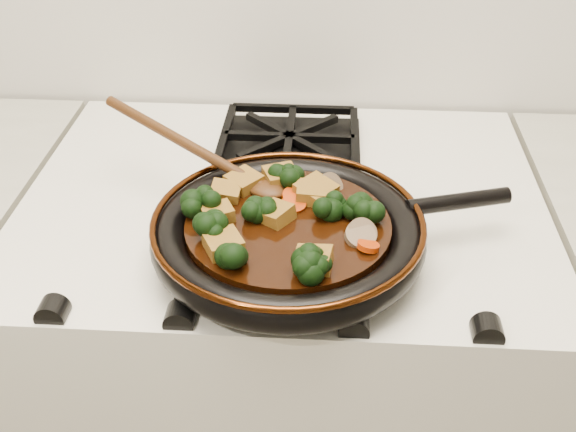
{
  "coord_description": "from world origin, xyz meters",
  "views": [
    {
      "loc": [
        0.06,
        0.8,
        1.47
      ],
      "look_at": [
        0.02,
        1.53,
        0.97
      ],
      "focal_mm": 45.0,
      "sensor_mm": 36.0,
      "label": 1
    }
  ],
  "objects": [
    {
      "name": "broccoli_floret_3",
      "position": [
        -0.02,
        1.54,
        0.97
      ],
      "size": [
        0.08,
        0.08,
        0.07
      ],
      "primitive_type": null,
      "rotation": [
        0.23,
        -0.25,
        1.88
      ],
      "color": "black",
      "rests_on": "braising_sauce"
    },
    {
      "name": "carrot_coin_2",
      "position": [
        0.02,
        1.59,
        0.96
      ],
      "size": [
        0.03,
        0.03,
        0.02
      ],
      "primitive_type": "cylinder",
      "rotation": [
        0.26,
        0.21,
        0.0
      ],
      "color": "#BD3205",
      "rests_on": "braising_sauce"
    },
    {
      "name": "tofu_cube_5",
      "position": [
        0.0,
        1.54,
        0.97
      ],
      "size": [
        0.05,
        0.05,
        0.03
      ],
      "primitive_type": "cube",
      "rotation": [
        -0.11,
        -0.07,
        0.96
      ],
      "color": "olive",
      "rests_on": "braising_sauce"
    },
    {
      "name": "mushroom_slice_1",
      "position": [
        -0.06,
        1.48,
        0.97
      ],
      "size": [
        0.04,
        0.04,
        0.02
      ],
      "primitive_type": "cylinder",
      "rotation": [
        0.6,
        0.0,
        1.91
      ],
      "color": "brown",
      "rests_on": "braising_sauce"
    },
    {
      "name": "burner_grate_back",
      "position": [
        0.0,
        1.83,
        0.91
      ],
      "size": [
        0.23,
        0.23,
        0.03
      ],
      "primitive_type": null,
      "color": "black",
      "rests_on": "stove"
    },
    {
      "name": "broccoli_floret_6",
      "position": [
        -0.09,
        1.55,
        0.97
      ],
      "size": [
        0.09,
        0.08,
        0.07
      ],
      "primitive_type": null,
      "rotation": [
        -0.13,
        0.24,
        2.78
      ],
      "color": "black",
      "rests_on": "braising_sauce"
    },
    {
      "name": "carrot_coin_4",
      "position": [
        0.11,
        1.48,
        0.96
      ],
      "size": [
        0.03,
        0.03,
        0.02
      ],
      "primitive_type": "cylinder",
      "rotation": [
        -0.18,
        0.15,
        0.0
      ],
      "color": "#BD3205",
      "rests_on": "braising_sauce"
    },
    {
      "name": "broccoli_floret_0",
      "position": [
        0.05,
        1.44,
        0.97
      ],
      "size": [
        0.07,
        0.06,
        0.07
      ],
      "primitive_type": null,
      "rotation": [
        -0.04,
        -0.18,
        0.02
      ],
      "color": "black",
      "rests_on": "braising_sauce"
    },
    {
      "name": "broccoli_floret_7",
      "position": [
        0.11,
        1.55,
        0.97
      ],
      "size": [
        0.08,
        0.08,
        0.07
      ],
      "primitive_type": null,
      "rotation": [
        -0.08,
        0.21,
        0.27
      ],
      "color": "black",
      "rests_on": "braising_sauce"
    },
    {
      "name": "tofu_cube_6",
      "position": [
        0.05,
        1.45,
        0.97
      ],
      "size": [
        0.05,
        0.04,
        0.03
      ],
      "primitive_type": "cube",
      "rotation": [
        0.11,
        0.09,
        3.02
      ],
      "color": "olive",
      "rests_on": "braising_sauce"
    },
    {
      "name": "mushroom_slice_2",
      "position": [
        -0.07,
        1.49,
        0.97
      ],
      "size": [
        0.04,
        0.04,
        0.03
      ],
      "primitive_type": "cylinder",
      "rotation": [
        0.53,
        0.0,
        1.78
      ],
      "color": "brown",
      "rests_on": "braising_sauce"
    },
    {
      "name": "carrot_coin_1",
      "position": [
        -0.09,
        1.55,
        0.96
      ],
      "size": [
        0.03,
        0.03,
        0.01
      ],
      "primitive_type": "cylinder",
      "rotation": [
        -0.13,
        0.01,
        0.0
      ],
      "color": "#BD3205",
      "rests_on": "braising_sauce"
    },
    {
      "name": "braising_sauce",
      "position": [
        0.02,
        1.53,
        0.95
      ],
      "size": [
        0.26,
        0.26,
        0.02
      ],
      "primitive_type": "cylinder",
      "color": "black",
      "rests_on": "skillet"
    },
    {
      "name": "broccoli_floret_4",
      "position": [
        0.01,
        1.61,
        0.97
      ],
      "size": [
        0.09,
        0.08,
        0.07
      ],
      "primitive_type": null,
      "rotation": [
        0.15,
        -0.23,
        2.1
      ],
      "color": "black",
      "rests_on": "braising_sauce"
    },
    {
      "name": "mushroom_slice_3",
      "position": [
        0.07,
        1.61,
        0.97
      ],
      "size": [
        0.05,
        0.05,
        0.03
      ],
      "primitive_type": "cylinder",
      "rotation": [
        0.9,
        0.0,
        0.85
      ],
      "color": "brown",
      "rests_on": "braising_sauce"
    },
    {
      "name": "burner_grate_front",
      "position": [
        0.0,
        1.55,
        0.91
      ],
      "size": [
        0.23,
        0.23,
        0.03
      ],
      "primitive_type": null,
      "color": "black",
      "rests_on": "stove"
    },
    {
      "name": "skillet",
      "position": [
        0.02,
        1.53,
        0.94
      ],
      "size": [
        0.46,
        0.35,
        0.05
      ],
      "rotation": [
        0.0,
        0.0,
        0.29
      ],
      "color": "black",
      "rests_on": "burner_grate_front"
    },
    {
      "name": "tofu_cube_7",
      "position": [
        -0.05,
        1.61,
        0.97
      ],
      "size": [
        0.06,
        0.06,
        0.03
      ],
      "primitive_type": "cube",
      "rotation": [
        -0.05,
        -0.05,
        2.42
      ],
      "color": "olive",
      "rests_on": "braising_sauce"
    },
    {
      "name": "tofu_cube_4",
      "position": [
        0.0,
        1.63,
        0.97
      ],
      "size": [
        0.06,
        0.05,
        0.02
      ],
      "primitive_type": "cube",
      "rotation": [
        -0.02,
        0.0,
        1.95
      ],
      "color": "olive",
      "rests_on": "braising_sauce"
    },
    {
      "name": "wooden_spoon",
      "position": [
        -0.09,
        1.65,
        0.98
      ],
      "size": [
        0.16,
        0.11,
        0.28
      ],
      "rotation": [
        0.0,
        0.0,
        2.62
      ],
      "color": "#42230E",
      "rests_on": "braising_sauce"
    },
    {
      "name": "stove",
      "position": [
        0.0,
        1.69,
        0.45
      ],
      "size": [
        0.76,
        0.6,
        0.9
      ],
      "primitive_type": "cube",
      "color": "white",
      "rests_on": "ground"
    },
    {
      "name": "tofu_cube_1",
      "position": [
        -0.07,
        1.54,
        0.97
      ],
      "size": [
        0.05,
        0.05,
        0.02
      ],
      "primitive_type": "cube",
      "rotation": [
        0.02,
        -0.05,
        0.45
      ],
      "color": "olive",
      "rests_on": "braising_sauce"
    },
    {
      "name": "mushroom_slice_0",
      "position": [
        0.11,
        1.5,
        0.97
      ],
      "size": [
        0.05,
        0.05,
        0.02
      ],
      "primitive_type": "cylinder",
      "rotation": [
        0.42,
        0.0,
        0.47
      ],
      "color": "brown",
      "rests_on": "braising_sauce"
    },
    {
      "name": "broccoli_floret_5",
      "position": [
        0.04,
        1.44,
        0.97
      ],
      "size": [
        0.09,
        0.09,
        0.06
      ],
      "primitive_type": null,
      "rotation": [
        0.06,
        0.23,
        2.5
      ],
      "color": "black",
      "rests_on": "braising_sauce"
    },
    {
      "name": "tofu_cube_8",
      "position": [
        -0.07,
        1.59,
        0.97
      ],
      "size": [
        0.04,
        0.04,
        0.03
      ],
      "primitive_type": "cube",
      "rotation": [
        -0.11,
        -0.12,
        3.1
      ],
      "color": "olive",
      "rests_on": "braising_sauce"
    },
    {
      "name": "broccoli_floret_1",
      "position": [
        -0.04,
        1.44,
        0.97
      ],
      "size": [
        0.08,
        0.07,
        0.06
      ],
      "primitive_type": null,
      "rotation": [
        0.13,
        0.06,
        1.81
      ],
      "color": "black",
      "rests_on": "braising_sauce"
    },
    {
      "name": "mushroom_slice_4",
      "position": [
        0.11,
        1.51,
        0.97
      ],
      "size": [
        0.05,
        0.05,
        0.03
      ],
      "primitive_type": "cylinder",
      "rotation": [
        0.69,
        0.0,
        0.46
      ],
      "color": "brown",
      "rests_on": "braising_sauce"
    },
    {
      "name": "tofu_cube_3",
      "position": [
        0.04,
        1.59,
        0.97
      ],
      "size": [
        0.04,
        0.04,
        0.03
      ],
      "primitive_type": "cube",
      "rotation": [
        0.02,
        0.08,
        0.01
      ],
      "color": "olive",
      "rests_on": "braising_sauce"
    },
    {
      "name": "carrot_coin_0",
      "position": [
        0.05,
        1.6,
        0.96
      ],
      "size": [
        0.03,
        0.03,
        0.02
      ],
      "primitive_type": "cylinder",
      "rotation": [
        0.22,
        -0.23,
        0.0
      ],
      "color": "#BD3205",
      "rests_on": "braising_sauce"
    },
    {
      "name": "tofu_cube_0",
      "position": [
        0.05,
        1.59,
        0.97
      ],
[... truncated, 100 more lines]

